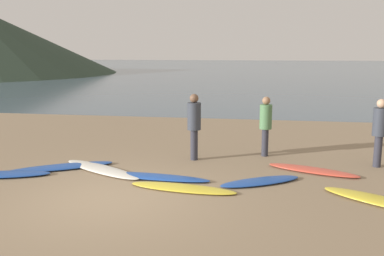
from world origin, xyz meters
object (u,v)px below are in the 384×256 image
object	(u,v)px
person_1	(194,121)
person_2	(266,121)
surfboard_1	(61,167)
surfboard_5	(260,181)
surfboard_3	(154,177)
surfboard_6	(313,170)
surfboard_4	(183,188)
person_0	(380,127)
surfboard_2	(101,169)
surfboard_7	(384,202)

from	to	relation	value
person_1	person_2	distance (m)	2.02
surfboard_1	surfboard_5	xyz separation A→B (m)	(4.93, -0.38, -0.00)
surfboard_5	surfboard_3	bearing A→B (deg)	150.42
surfboard_3	surfboard_6	bearing A→B (deg)	22.61
surfboard_3	person_1	bearing A→B (deg)	76.20
surfboard_3	person_2	bearing A→B (deg)	50.76
surfboard_4	person_0	world-z (taller)	person_0
surfboard_1	surfboard_3	world-z (taller)	same
surfboard_1	surfboard_2	size ratio (longest dim) A/B	0.98
surfboard_2	surfboard_6	distance (m)	5.15
person_1	surfboard_7	bearing A→B (deg)	87.41
surfboard_5	surfboard_7	bearing A→B (deg)	-52.04
surfboard_1	person_1	bearing A→B (deg)	-6.49
person_2	surfboard_3	bearing A→B (deg)	-140.39
surfboard_6	surfboard_5	bearing A→B (deg)	-116.56
surfboard_1	person_2	size ratio (longest dim) A/B	1.55
surfboard_2	surfboard_5	distance (m)	3.87
surfboard_5	surfboard_6	size ratio (longest dim) A/B	0.89
surfboard_7	person_1	world-z (taller)	person_1
surfboard_3	surfboard_2	bearing A→B (deg)	169.64
surfboard_3	surfboard_5	size ratio (longest dim) A/B	1.34
person_1	person_2	world-z (taller)	person_1
surfboard_2	surfboard_4	bearing A→B (deg)	4.58
surfboard_5	surfboard_7	xyz separation A→B (m)	(2.36, -0.92, 0.00)
surfboard_2	person_0	size ratio (longest dim) A/B	1.52
surfboard_1	surfboard_3	size ratio (longest dim) A/B	0.98
surfboard_7	person_2	world-z (taller)	person_2
surfboard_4	surfboard_7	bearing A→B (deg)	4.90
person_0	surfboard_6	bearing A→B (deg)	58.21
surfboard_6	person_0	xyz separation A→B (m)	(1.66, 0.75, 0.97)
surfboard_6	surfboard_3	bearing A→B (deg)	-140.46
surfboard_7	person_0	size ratio (longest dim) A/B	1.41
surfboard_5	surfboard_7	world-z (taller)	surfboard_7
surfboard_2	surfboard_3	bearing A→B (deg)	14.51
surfboard_3	person_0	world-z (taller)	person_0
surfboard_2	surfboard_4	xyz separation A→B (m)	(2.22, -1.06, -0.01)
surfboard_5	person_2	xyz separation A→B (m)	(0.10, 2.51, 0.94)
person_0	person_1	size ratio (longest dim) A/B	0.97
surfboard_2	surfboard_3	xyz separation A→B (m)	(1.44, -0.40, -0.00)
surfboard_6	surfboard_7	size ratio (longest dim) A/B	0.91
surfboard_5	surfboard_1	bearing A→B (deg)	144.80
surfboard_5	person_1	bearing A→B (deg)	104.08
surfboard_2	surfboard_7	size ratio (longest dim) A/B	1.07
surfboard_6	person_2	size ratio (longest dim) A/B	1.33
surfboard_5	surfboard_6	distance (m)	1.66
person_0	surfboard_2	bearing A→B (deg)	46.26
surfboard_1	person_0	bearing A→B (deg)	-19.98
surfboard_2	person_0	world-z (taller)	person_0
surfboard_3	surfboard_4	world-z (taller)	surfboard_3
surfboard_6	person_0	size ratio (longest dim) A/B	1.29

